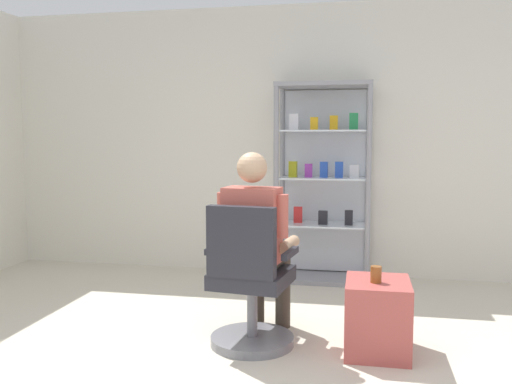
{
  "coord_description": "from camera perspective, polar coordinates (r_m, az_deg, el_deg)",
  "views": [
    {
      "loc": [
        0.77,
        -2.54,
        1.38
      ],
      "look_at": [
        0.03,
        1.23,
        1.0
      ],
      "focal_mm": 38.32,
      "sensor_mm": 36.0,
      "label": 1
    }
  ],
  "objects": [
    {
      "name": "office_chair",
      "position": [
        3.63,
        -0.69,
        -10.12
      ],
      "size": [
        0.59,
        0.56,
        0.96
      ],
      "color": "slate",
      "rests_on": "ground"
    },
    {
      "name": "display_cabinet_main",
      "position": [
        5.33,
        7.05,
        1.15
      ],
      "size": [
        0.9,
        0.45,
        1.9
      ],
      "color": "gray",
      "rests_on": "ground"
    },
    {
      "name": "tea_glass",
      "position": [
        3.56,
        12.42,
        -8.4
      ],
      "size": [
        0.07,
        0.07,
        0.1
      ],
      "primitive_type": "cylinder",
      "color": "brown",
      "rests_on": "storage_crate"
    },
    {
      "name": "back_wall",
      "position": [
        5.6,
        3.17,
        5.31
      ],
      "size": [
        6.0,
        0.1,
        2.7
      ],
      "primitive_type": "cube",
      "color": "silver",
      "rests_on": "ground"
    },
    {
      "name": "seated_shopkeeper",
      "position": [
        3.71,
        0.14,
        -4.73
      ],
      "size": [
        0.52,
        0.6,
        1.29
      ],
      "color": "#3F382D",
      "rests_on": "ground"
    },
    {
      "name": "storage_crate",
      "position": [
        3.69,
        12.55,
        -12.58
      ],
      "size": [
        0.41,
        0.47,
        0.47
      ],
      "primitive_type": "cube",
      "color": "#B24C47",
      "rests_on": "ground"
    }
  ]
}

